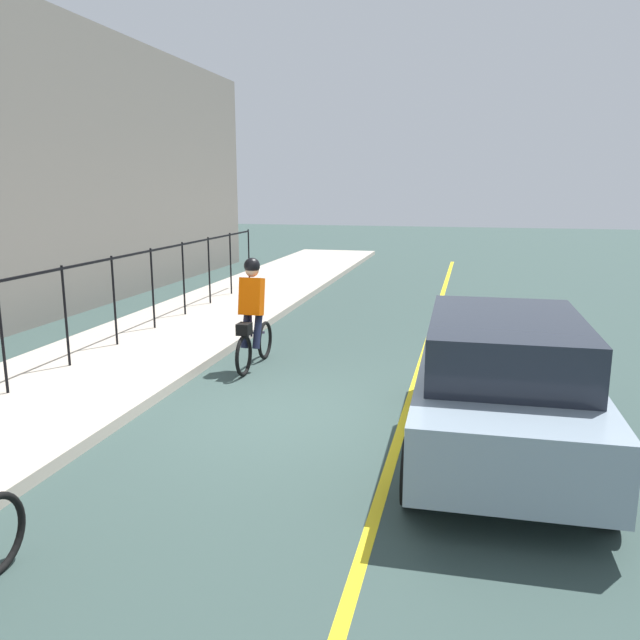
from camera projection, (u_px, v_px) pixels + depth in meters
name	position (u px, v px, depth m)	size (l,w,h in m)	color
ground_plane	(280.00, 416.00, 8.29)	(80.00, 80.00, 0.00)	#314340
lane_line_centre	(402.00, 426.00, 7.92)	(36.00, 0.12, 0.01)	yellow
sidewalk	(52.00, 391.00, 9.05)	(40.00, 3.20, 0.15)	#B1A696
iron_fence	(64.00, 295.00, 9.85)	(16.88, 0.04, 1.60)	black
cyclist_lead	(252.00, 314.00, 10.27)	(1.71, 0.36, 1.83)	black
patrol_sedan	(502.00, 381.00, 7.05)	(4.43, 1.99, 1.58)	#8294A2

